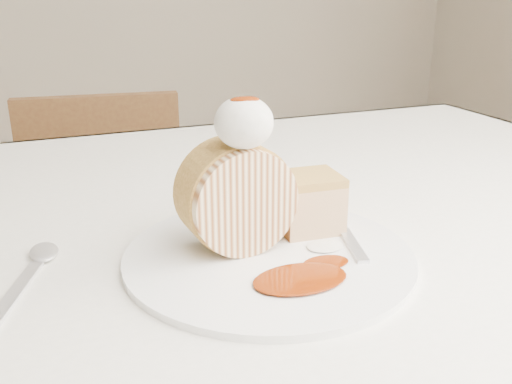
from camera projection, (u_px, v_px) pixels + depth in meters
name	position (u px, v px, depth m)	size (l,w,h in m)	color
table	(224.00, 275.00, 0.74)	(1.40, 0.90, 0.75)	silver
chair_far	(108.00, 217.00, 1.48)	(0.41, 0.41, 0.78)	brown
plate	(269.00, 256.00, 0.58)	(0.29, 0.29, 0.01)	white
roulade_slice	(237.00, 197.00, 0.57)	(0.11, 0.11, 0.06)	#FFE4B1
cake_chunk	(309.00, 206.00, 0.62)	(0.07, 0.06, 0.05)	tan
whipped_cream	(244.00, 123.00, 0.53)	(0.06, 0.06, 0.05)	white
caramel_drizzle	(245.00, 93.00, 0.52)	(0.03, 0.02, 0.01)	#6F2104
caramel_pool	(300.00, 279.00, 0.52)	(0.09, 0.06, 0.00)	#6F2104
fork	(347.00, 236.00, 0.61)	(0.02, 0.17, 0.00)	silver
spoon	(11.00, 299.00, 0.50)	(0.03, 0.17, 0.00)	silver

